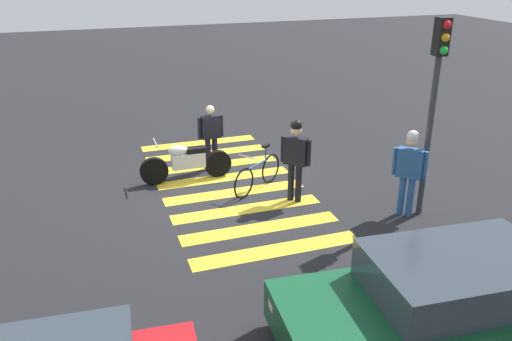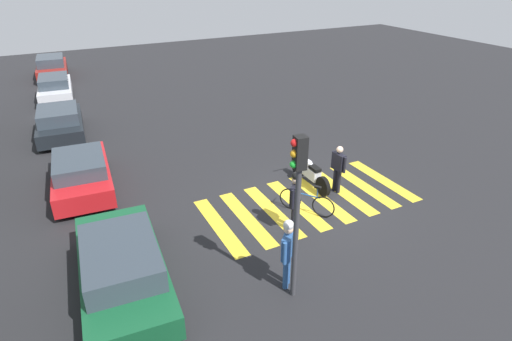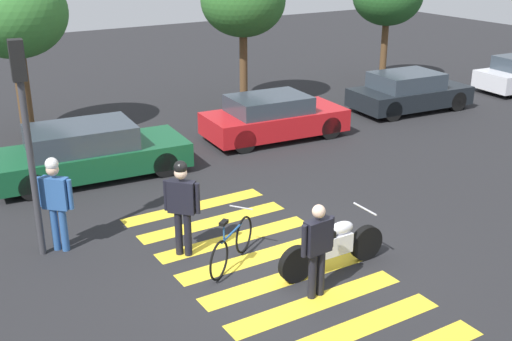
% 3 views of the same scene
% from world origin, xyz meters
% --- Properties ---
extents(ground_plane, '(60.00, 60.00, 0.00)m').
position_xyz_m(ground_plane, '(0.00, 0.00, 0.00)').
color(ground_plane, '#232326').
extents(police_motorcycle, '(2.22, 0.62, 1.05)m').
position_xyz_m(police_motorcycle, '(0.88, -0.62, 0.47)').
color(police_motorcycle, black).
rests_on(police_motorcycle, ground_plane).
extents(leaning_bicycle, '(1.47, 1.09, 1.02)m').
position_xyz_m(leaning_bicycle, '(-0.56, 0.47, 0.39)').
color(leaning_bicycle, black).
rests_on(leaning_bicycle, ground_plane).
extents(officer_on_foot, '(0.51, 0.52, 1.87)m').
position_xyz_m(officer_on_foot, '(-1.13, 1.28, 1.10)').
color(officer_on_foot, black).
rests_on(officer_on_foot, ground_plane).
extents(officer_by_motorcycle, '(0.66, 0.24, 1.65)m').
position_xyz_m(officer_by_motorcycle, '(0.12, -1.17, 0.94)').
color(officer_by_motorcycle, black).
rests_on(officer_by_motorcycle, ground_plane).
extents(pedestrian_bystander, '(0.53, 0.51, 1.87)m').
position_xyz_m(pedestrian_bystander, '(-3.05, 2.67, 1.09)').
color(pedestrian_bystander, '#2D5999').
rests_on(pedestrian_bystander, ground_plane).
extents(crosswalk_stripes, '(3.28, 6.75, 0.01)m').
position_xyz_m(crosswalk_stripes, '(0.00, 0.00, 0.00)').
color(crosswalk_stripes, yellow).
rests_on(crosswalk_stripes, ground_plane).
extents(car_green_compact, '(4.73, 2.21, 1.33)m').
position_xyz_m(car_green_compact, '(-1.36, 6.15, 0.64)').
color(car_green_compact, black).
rests_on(car_green_compact, ground_plane).
extents(car_red_convertible, '(4.21, 2.10, 1.28)m').
position_xyz_m(car_red_convertible, '(4.16, 6.40, 0.62)').
color(car_red_convertible, black).
rests_on(car_red_convertible, ground_plane).
extents(car_black_suv, '(4.13, 2.13, 1.29)m').
position_xyz_m(car_black_suv, '(9.72, 6.62, 0.62)').
color(car_black_suv, black).
rests_on(car_black_suv, ground_plane).
extents(traffic_light_pole, '(0.27, 0.34, 4.01)m').
position_xyz_m(traffic_light_pole, '(-3.39, 2.72, 2.71)').
color(traffic_light_pole, '#38383D').
rests_on(traffic_light_pole, ground_plane).
extents(street_tree_mid, '(2.96, 2.96, 4.86)m').
position_xyz_m(street_tree_mid, '(-1.93, 10.14, 3.56)').
color(street_tree_mid, brown).
rests_on(street_tree_mid, ground_plane).
extents(street_tree_far, '(2.81, 2.81, 4.73)m').
position_xyz_m(street_tree_far, '(5.36, 10.14, 3.51)').
color(street_tree_far, brown).
rests_on(street_tree_far, ground_plane).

